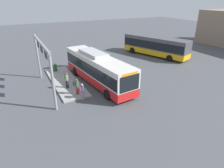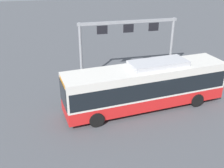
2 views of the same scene
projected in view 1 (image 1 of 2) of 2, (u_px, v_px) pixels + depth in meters
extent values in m
plane|color=#4C4F54|center=(98.00, 82.00, 22.57)|extent=(120.00, 120.00, 0.00)
cube|color=#9E9E99|center=(65.00, 81.00, 22.73)|extent=(10.00, 2.80, 0.16)
cube|color=red|center=(98.00, 76.00, 22.25)|extent=(11.83, 3.70, 0.85)
cube|color=silver|center=(97.00, 65.00, 21.69)|extent=(11.83, 3.70, 1.90)
cube|color=black|center=(97.00, 66.00, 21.77)|extent=(11.61, 3.71, 1.20)
cube|color=black|center=(130.00, 83.00, 17.26)|extent=(0.26, 2.12, 1.50)
cube|color=#B7B7BC|center=(93.00, 53.00, 21.89)|extent=(4.23, 2.16, 0.36)
cube|color=orange|center=(130.00, 74.00, 16.97)|extent=(0.30, 1.75, 0.28)
cylinder|color=black|center=(127.00, 89.00, 19.89)|extent=(1.03, 0.40, 1.00)
cylinder|color=black|center=(107.00, 95.00, 18.69)|extent=(1.03, 0.40, 1.00)
cylinder|color=black|center=(92.00, 68.00, 25.73)|extent=(1.03, 0.40, 1.00)
cylinder|color=black|center=(75.00, 71.00, 24.53)|extent=(1.03, 0.40, 1.00)
cube|color=#EAAD14|center=(155.00, 51.00, 32.50)|extent=(11.25, 6.11, 0.85)
cube|color=#4C4C51|center=(156.00, 43.00, 31.94)|extent=(11.25, 6.11, 1.90)
cube|color=black|center=(156.00, 44.00, 32.02)|extent=(11.06, 6.07, 1.20)
cylinder|color=black|center=(133.00, 50.00, 34.13)|extent=(1.04, 0.62, 1.00)
cylinder|color=black|center=(141.00, 48.00, 35.73)|extent=(1.04, 0.62, 1.00)
cylinder|color=black|center=(170.00, 58.00, 29.74)|extent=(1.04, 0.62, 1.00)
cylinder|color=black|center=(177.00, 55.00, 31.34)|extent=(1.04, 0.62, 1.00)
cylinder|color=gray|center=(83.00, 96.00, 18.66)|extent=(0.33, 0.33, 0.85)
cylinder|color=#334C8C|center=(82.00, 89.00, 18.36)|extent=(0.40, 0.40, 0.60)
sphere|color=tan|center=(82.00, 85.00, 18.20)|extent=(0.22, 0.22, 0.22)
cube|color=maroon|center=(80.00, 89.00, 18.20)|extent=(0.31, 0.23, 0.40)
cylinder|color=maroon|center=(77.00, 90.00, 19.35)|extent=(0.28, 0.28, 0.85)
cylinder|color=#476B4C|center=(77.00, 84.00, 19.05)|extent=(0.34, 0.34, 0.60)
sphere|color=brown|center=(76.00, 80.00, 18.88)|extent=(0.22, 0.22, 0.22)
cube|color=#26262D|center=(74.00, 84.00, 18.93)|extent=(0.28, 0.18, 0.40)
cylinder|color=black|center=(67.00, 84.00, 20.73)|extent=(0.37, 0.37, 0.85)
cylinder|color=gray|center=(67.00, 78.00, 20.43)|extent=(0.45, 0.45, 0.60)
sphere|color=brown|center=(66.00, 74.00, 20.26)|extent=(0.22, 0.22, 0.22)
cube|color=#4C8447|center=(64.00, 77.00, 20.40)|extent=(0.33, 0.28, 0.40)
cylinder|color=gray|center=(38.00, 57.00, 22.87)|extent=(0.24, 0.24, 5.20)
cylinder|color=gray|center=(53.00, 82.00, 16.12)|extent=(0.24, 0.24, 5.20)
cube|color=gray|center=(40.00, 43.00, 18.49)|extent=(8.71, 0.20, 0.24)
cube|color=black|center=(38.00, 44.00, 20.58)|extent=(0.90, 0.08, 0.70)
cube|color=black|center=(41.00, 49.00, 18.72)|extent=(0.90, 0.08, 0.70)
cube|color=black|center=(46.00, 54.00, 16.86)|extent=(0.90, 0.08, 0.70)
cylinder|color=#2D5133|center=(55.00, 68.00, 25.41)|extent=(0.52, 0.52, 0.90)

